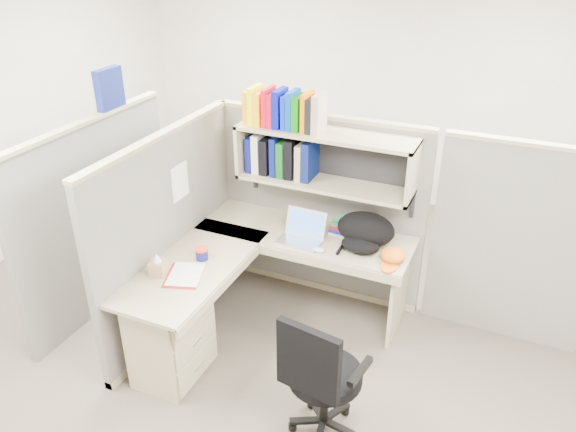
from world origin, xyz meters
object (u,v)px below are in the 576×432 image
at_px(laptop, 300,229).
at_px(snack_canister, 202,253).
at_px(backpack, 364,233).
at_px(task_chair, 321,395).
at_px(desk, 209,309).

distance_m(laptop, snack_canister, 0.78).
bearing_deg(snack_canister, backpack, 31.76).
bearing_deg(task_chair, backpack, 96.05).
height_order(laptop, task_chair, task_chair).
distance_m(snack_canister, task_chair, 1.36).
xyz_separation_m(backpack, snack_canister, (-1.04, -0.65, -0.08)).
bearing_deg(task_chair, snack_canister, 154.87).
xyz_separation_m(laptop, snack_canister, (-0.57, -0.52, -0.07)).
distance_m(desk, snack_canister, 0.41).
bearing_deg(laptop, snack_canister, -134.87).
relative_size(desk, task_chair, 1.78).
bearing_deg(backpack, laptop, -149.99).
height_order(snack_canister, task_chair, task_chair).
bearing_deg(laptop, task_chair, -58.17).
height_order(desk, task_chair, task_chair).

